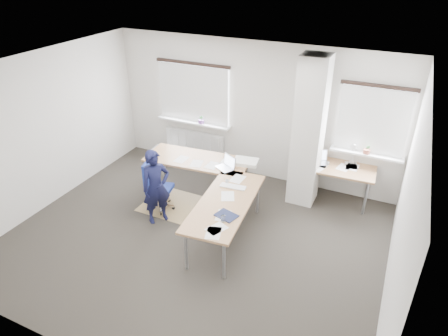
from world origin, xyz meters
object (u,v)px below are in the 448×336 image
at_px(desk_side, 336,169).
at_px(desk_main, 213,180).
at_px(task_chair, 159,196).
at_px(person, 156,187).

bearing_deg(desk_side, desk_main, -147.06).
bearing_deg(task_chair, person, -70.76).
bearing_deg(desk_side, person, -146.38).
distance_m(desk_main, desk_side, 2.32).
distance_m(desk_main, task_chair, 1.11).
relative_size(desk_side, person, 1.05).
distance_m(desk_side, person, 3.31).
xyz_separation_m(desk_main, person, (-0.79, -0.61, -0.01)).
distance_m(desk_main, person, 1.00).
height_order(desk_side, task_chair, desk_side).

